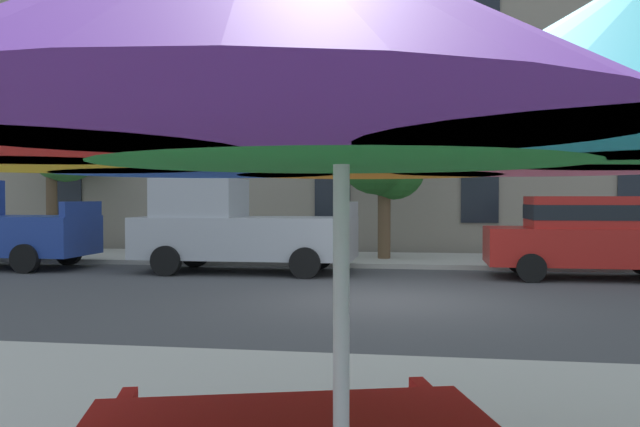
# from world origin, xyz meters

# --- Properties ---
(ground_plane) EXTENTS (120.00, 120.00, 0.00)m
(ground_plane) POSITION_xyz_m (0.00, 0.00, 0.00)
(ground_plane) COLOR #424244
(sidewalk_far) EXTENTS (56.00, 3.60, 0.12)m
(sidewalk_far) POSITION_xyz_m (0.00, 6.80, 0.06)
(sidewalk_far) COLOR #B2ADA3
(sidewalk_far) RESTS_ON ground
(pickup_silver) EXTENTS (5.10, 2.12, 2.20)m
(pickup_silver) POSITION_xyz_m (-3.77, 3.70, 1.03)
(pickup_silver) COLOR #A8AAB2
(pickup_silver) RESTS_ON ground
(sedan_red) EXTENTS (4.40, 1.98, 1.78)m
(sedan_red) POSITION_xyz_m (4.09, 3.70, 0.95)
(sedan_red) COLOR #B21E19
(sedan_red) RESTS_ON ground
(street_tree_left) EXTENTS (2.76, 2.64, 5.17)m
(street_tree_left) POSITION_xyz_m (-10.58, 7.45, 3.61)
(street_tree_left) COLOR brown
(street_tree_left) RESTS_ON ground
(street_tree_middle) EXTENTS (2.33, 2.38, 3.92)m
(street_tree_middle) POSITION_xyz_m (-0.46, 6.51, 2.79)
(street_tree_middle) COLOR brown
(street_tree_middle) RESTS_ON ground
(patio_umbrella) EXTENTS (3.74, 3.74, 2.35)m
(patio_umbrella) POSITION_xyz_m (0.31, -9.00, 2.08)
(patio_umbrella) COLOR silver
(patio_umbrella) RESTS_ON ground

